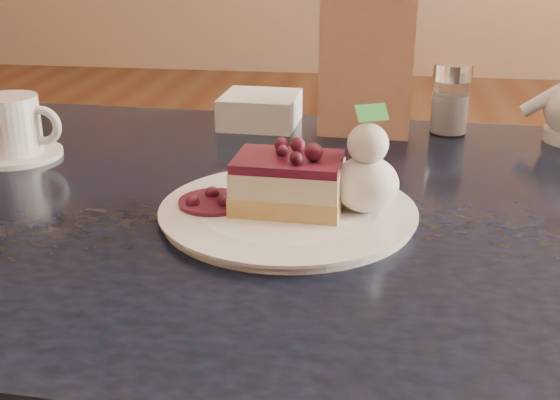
# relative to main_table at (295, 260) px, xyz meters

# --- Properties ---
(main_table) EXTENTS (1.34, 0.93, 0.82)m
(main_table) POSITION_rel_main_table_xyz_m (0.00, 0.00, 0.00)
(main_table) COLOR black
(main_table) RESTS_ON ground
(dessert_plate) EXTENTS (0.31, 0.31, 0.01)m
(dessert_plate) POSITION_rel_main_table_xyz_m (-0.00, -0.05, 0.09)
(dessert_plate) COLOR white
(dessert_plate) RESTS_ON main_table
(cheesecake_slice) EXTENTS (0.13, 0.10, 0.07)m
(cheesecake_slice) POSITION_rel_main_table_xyz_m (-0.00, -0.05, 0.13)
(cheesecake_slice) COLOR tan
(cheesecake_slice) RESTS_ON dessert_plate
(whipped_cream) EXTENTS (0.08, 0.08, 0.07)m
(whipped_cream) POSITION_rel_main_table_xyz_m (0.09, -0.05, 0.13)
(whipped_cream) COLOR white
(whipped_cream) RESTS_ON dessert_plate
(berry_sauce) EXTENTS (0.09, 0.09, 0.01)m
(berry_sauce) POSITION_rel_main_table_xyz_m (-0.10, -0.06, 0.10)
(berry_sauce) COLOR #350E21
(berry_sauce) RESTS_ON dessert_plate
(coffee_set) EXTENTS (0.15, 0.14, 0.10)m
(coffee_set) POSITION_rel_main_table_xyz_m (-0.45, 0.12, 0.13)
(coffee_set) COLOR white
(coffee_set) RESTS_ON main_table
(menu_card) EXTENTS (0.15, 0.04, 0.24)m
(menu_card) POSITION_rel_main_table_xyz_m (0.08, 0.31, 0.21)
(menu_card) COLOR beige
(menu_card) RESTS_ON main_table
(sugar_shaker) EXTENTS (0.07, 0.07, 0.12)m
(sugar_shaker) POSITION_rel_main_table_xyz_m (0.22, 0.35, 0.15)
(sugar_shaker) COLOR white
(sugar_shaker) RESTS_ON main_table
(napkin_stack) EXTENTS (0.14, 0.14, 0.05)m
(napkin_stack) POSITION_rel_main_table_xyz_m (-0.11, 0.36, 0.11)
(napkin_stack) COLOR white
(napkin_stack) RESTS_ON main_table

